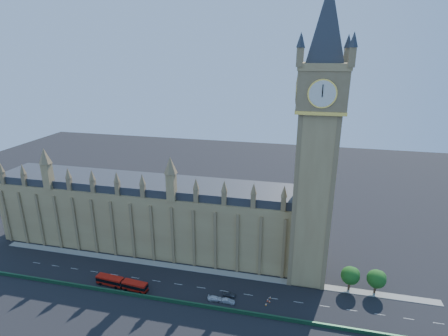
% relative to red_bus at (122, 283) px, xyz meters
% --- Properties ---
extents(ground, '(400.00, 400.00, 0.00)m').
position_rel_red_bus_xyz_m(ground, '(21.80, 5.80, -1.66)').
color(ground, black).
rests_on(ground, ground).
extents(palace_westminster, '(120.00, 20.00, 28.00)m').
position_rel_red_bus_xyz_m(palace_westminster, '(-3.20, 27.80, 12.20)').
color(palace_westminster, '#9A7A4A').
rests_on(palace_westminster, ground).
extents(elizabeth_tower, '(20.59, 20.59, 105.00)m').
position_rel_red_bus_xyz_m(elizabeth_tower, '(59.80, 19.79, 52.89)').
color(elizabeth_tower, '#9A7A4A').
rests_on(elizabeth_tower, ground).
extents(bridge_parapet, '(160.00, 0.60, 1.20)m').
position_rel_red_bus_xyz_m(bridge_parapet, '(21.80, -3.20, -1.06)').
color(bridge_parapet, '#1E4C2D').
rests_on(bridge_parapet, ground).
extents(kerb_north, '(160.00, 3.00, 0.16)m').
position_rel_red_bus_xyz_m(kerb_north, '(21.80, 15.30, -1.58)').
color(kerb_north, gray).
rests_on(kerb_north, ground).
extents(tree_east_near, '(6.00, 6.00, 8.50)m').
position_rel_red_bus_xyz_m(tree_east_near, '(74.02, 15.88, 3.98)').
color(tree_east_near, '#382619').
rests_on(tree_east_near, ground).
extents(tree_east_far, '(6.00, 6.00, 8.50)m').
position_rel_red_bus_xyz_m(tree_east_far, '(82.02, 15.88, 3.98)').
color(tree_east_far, '#382619').
rests_on(tree_east_far, ground).
extents(red_bus, '(18.74, 4.41, 3.16)m').
position_rel_red_bus_xyz_m(red_bus, '(0.00, 0.00, 0.00)').
color(red_bus, '#AB140B').
rests_on(red_bus, ground).
extents(car_grey, '(4.13, 1.95, 1.37)m').
position_rel_red_bus_xyz_m(car_grey, '(35.93, 3.63, -0.98)').
color(car_grey, '#3D3F44').
rests_on(car_grey, ground).
extents(car_silver, '(4.24, 1.71, 1.37)m').
position_rel_red_bus_xyz_m(car_silver, '(36.27, 0.50, -0.98)').
color(car_silver, '#96989C').
rests_on(car_silver, ground).
extents(car_white, '(4.80, 2.19, 1.36)m').
position_rel_red_bus_xyz_m(car_white, '(31.97, 0.78, -0.98)').
color(car_white, silver).
rests_on(car_white, ground).
extents(cone_a, '(0.55, 0.55, 0.79)m').
position_rel_red_bus_xyz_m(cone_a, '(48.26, 4.17, -1.27)').
color(cone_a, black).
rests_on(cone_a, ground).
extents(cone_b, '(0.50, 0.50, 0.73)m').
position_rel_red_bus_xyz_m(cone_b, '(48.90, 3.70, -1.30)').
color(cone_b, black).
rests_on(cone_b, ground).
extents(cone_c, '(0.55, 0.55, 0.67)m').
position_rel_red_bus_xyz_m(cone_c, '(48.91, 5.65, -1.33)').
color(cone_c, black).
rests_on(cone_c, ground).
extents(cone_d, '(0.59, 0.59, 0.75)m').
position_rel_red_bus_xyz_m(cone_d, '(47.96, 2.05, -1.29)').
color(cone_d, black).
rests_on(cone_d, ground).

